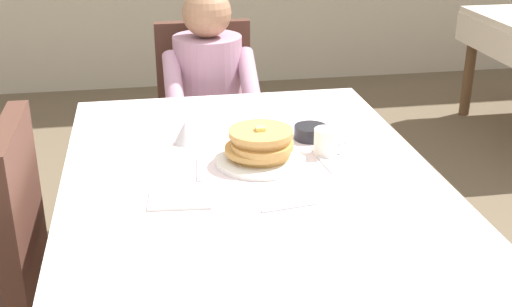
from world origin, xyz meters
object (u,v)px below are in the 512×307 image
object	(u,v)px
plate_breakfast	(260,160)
knife_right_of_plate	(322,160)
syrup_pitcher	(185,132)
fork_left_of_plate	(199,169)
dining_table_main	(250,199)
diner_person	(209,92)
cup_coffee	(327,141)
bowl_butter	(311,132)
breakfast_stack	(261,143)
spoon_near_edge	(288,207)
chair_diner	(207,111)

from	to	relation	value
plate_breakfast	knife_right_of_plate	world-z (taller)	plate_breakfast
syrup_pitcher	fork_left_of_plate	bearing A→B (deg)	-83.56
dining_table_main	diner_person	bearing A→B (deg)	90.74
plate_breakfast	knife_right_of_plate	size ratio (longest dim) A/B	1.40
cup_coffee	bowl_butter	bearing A→B (deg)	96.87
cup_coffee	breakfast_stack	bearing A→B (deg)	-173.66
dining_table_main	cup_coffee	distance (m)	0.31
plate_breakfast	fork_left_of_plate	world-z (taller)	plate_breakfast
dining_table_main	diner_person	xyz separation A→B (m)	(-0.01, 1.01, 0.02)
cup_coffee	syrup_pitcher	xyz separation A→B (m)	(-0.43, 0.17, -0.01)
plate_breakfast	cup_coffee	xyz separation A→B (m)	(0.22, 0.03, 0.03)
breakfast_stack	knife_right_of_plate	world-z (taller)	breakfast_stack
bowl_butter	fork_left_of_plate	size ratio (longest dim) A/B	0.61
dining_table_main	bowl_butter	distance (m)	0.35
dining_table_main	cup_coffee	xyz separation A→B (m)	(0.26, 0.09, 0.13)
bowl_butter	breakfast_stack	bearing A→B (deg)	-141.03
syrup_pitcher	spoon_near_edge	distance (m)	0.56
dining_table_main	fork_left_of_plate	bearing A→B (deg)	162.84
fork_left_of_plate	cup_coffee	bearing A→B (deg)	-78.40
bowl_butter	cup_coffee	bearing A→B (deg)	-83.13
knife_right_of_plate	plate_breakfast	bearing A→B (deg)	78.85
diner_person	breakfast_stack	size ratio (longest dim) A/B	5.35
knife_right_of_plate	fork_left_of_plate	bearing A→B (deg)	84.85
plate_breakfast	syrup_pitcher	size ratio (longest dim) A/B	3.50
chair_diner	spoon_near_edge	distance (m)	1.43
dining_table_main	breakfast_stack	xyz separation A→B (m)	(0.04, 0.07, 0.15)
cup_coffee	diner_person	bearing A→B (deg)	106.50
cup_coffee	spoon_near_edge	size ratio (longest dim) A/B	0.75
diner_person	cup_coffee	size ratio (longest dim) A/B	9.91
dining_table_main	cup_coffee	size ratio (longest dim) A/B	13.49
dining_table_main	chair_diner	distance (m)	1.18
plate_breakfast	knife_right_of_plate	bearing A→B (deg)	-6.01
diner_person	syrup_pitcher	distance (m)	0.78
dining_table_main	spoon_near_edge	distance (m)	0.27
diner_person	spoon_near_edge	size ratio (longest dim) A/B	7.47
diner_person	plate_breakfast	size ratio (longest dim) A/B	4.00
cup_coffee	bowl_butter	world-z (taller)	cup_coffee
chair_diner	knife_right_of_plate	size ratio (longest dim) A/B	4.65
breakfast_stack	cup_coffee	distance (m)	0.22
chair_diner	spoon_near_edge	world-z (taller)	chair_diner
plate_breakfast	bowl_butter	bearing A→B (deg)	39.42
chair_diner	knife_right_of_plate	bearing A→B (deg)	102.33
dining_table_main	diner_person	size ratio (longest dim) A/B	1.36
chair_diner	diner_person	size ratio (longest dim) A/B	0.83
dining_table_main	spoon_near_edge	xyz separation A→B (m)	(0.06, -0.25, 0.09)
chair_diner	syrup_pitcher	bearing A→B (deg)	80.07
cup_coffee	dining_table_main	bearing A→B (deg)	-160.22
cup_coffee	knife_right_of_plate	size ratio (longest dim) A/B	0.57
plate_breakfast	breakfast_stack	size ratio (longest dim) A/B	1.34
spoon_near_edge	fork_left_of_plate	bearing A→B (deg)	117.11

